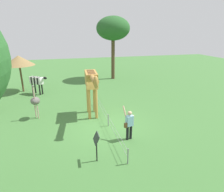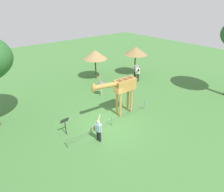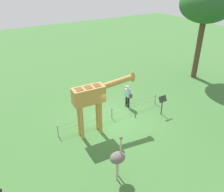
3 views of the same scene
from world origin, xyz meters
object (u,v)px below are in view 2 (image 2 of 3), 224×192
at_px(zebra, 137,71).
at_px(info_sign, 65,123).
at_px(giraffe, 122,88).
at_px(shade_hut_far, 95,55).
at_px(visitor, 98,129).
at_px(shade_hut_near, 136,51).
at_px(ostrich, 101,84).

bearing_deg(zebra, info_sign, 17.99).
relative_size(giraffe, shade_hut_far, 1.14).
xyz_separation_m(giraffe, shade_hut_far, (-2.74, -7.27, 0.48)).
height_order(giraffe, visitor, giraffe).
xyz_separation_m(shade_hut_near, info_sign, (11.56, 4.81, -1.91)).
relative_size(giraffe, info_sign, 2.83).
distance_m(zebra, shade_hut_far, 4.88).
relative_size(giraffe, shade_hut_near, 1.13).
distance_m(shade_hut_near, shade_hut_far, 4.74).
xyz_separation_m(ostrich, info_sign, (5.20, 2.95, -0.23)).
bearing_deg(ostrich, giraffe, 78.46).
bearing_deg(ostrich, zebra, -175.36).
bearing_deg(shade_hut_far, shade_hut_near, 156.24).
distance_m(visitor, info_sign, 2.33).
distance_m(zebra, info_sign, 10.93).
height_order(ostrich, info_sign, ostrich).
bearing_deg(ostrich, shade_hut_far, -118.22).
bearing_deg(shade_hut_far, zebra, 133.43).
xyz_separation_m(visitor, info_sign, (1.31, -1.92, 0.05)).
relative_size(ostrich, shade_hut_near, 0.68).
bearing_deg(giraffe, shade_hut_far, -110.62).
height_order(giraffe, zebra, giraffe).
bearing_deg(shade_hut_far, ostrich, 61.78).
xyz_separation_m(giraffe, info_sign, (4.49, -0.55, -1.35)).
relative_size(visitor, shade_hut_near, 0.54).
relative_size(visitor, ostrich, 0.79).
bearing_deg(shade_hut_near, giraffe, 37.17).
height_order(visitor, shade_hut_far, shade_hut_far).
bearing_deg(shade_hut_near, visitor, 33.31).
bearing_deg(ostrich, shade_hut_near, -163.72).
height_order(giraffe, shade_hut_near, shade_hut_near).
xyz_separation_m(shade_hut_near, shade_hut_far, (4.34, -1.91, -0.07)).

